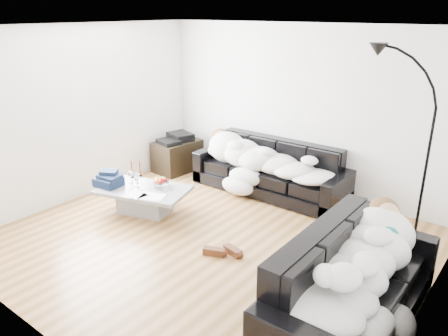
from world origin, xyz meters
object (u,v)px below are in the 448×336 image
Objects in this scene: sofa_right at (354,282)px; candle_right at (140,169)px; coffee_table at (144,200)px; wine_glass_a at (137,178)px; wine_glass_b at (130,177)px; av_cabinet at (177,156)px; fruit_bowl at (161,182)px; wine_glass_c at (137,181)px; candle_left at (132,169)px; floor_lamp at (427,164)px; shoes at (223,251)px; stereo at (177,138)px; sleeper_right at (356,262)px; sofa_back at (269,168)px; sleeper_back at (268,156)px.

candle_right is at bearing 78.63° from sofa_right.
wine_glass_a is (-0.22, 0.09, 0.27)m from coffee_table.
av_cabinet is at bearing 108.70° from wine_glass_b.
wine_glass_c reaches higher than fruit_bowl.
floor_lamp is at bearing 18.45° from candle_left.
shoes is (1.84, -0.33, -0.40)m from wine_glass_a.
wine_glass_c is (-3.41, 0.42, 0.01)m from sofa_right.
stereo reaches higher than wine_glass_b.
wine_glass_a is at bearing 81.36° from sleeper_right.
sofa_right is 13.36× the size of wine_glass_a.
wine_glass_a reaches higher than fruit_bowl.
av_cabinet is (-4.13, 2.01, -0.37)m from sleeper_right.
stereo is (-0.52, 1.53, 0.16)m from wine_glass_b.
candle_left is at bearing 157.38° from coffee_table.
candle_right is 0.56× the size of shoes.
sofa_back is 15.27× the size of wine_glass_a.
candle_right is 0.30× the size of av_cabinet.
candle_left is (-1.49, -1.49, -0.13)m from sleeper_back.
sofa_right is (2.28, -2.17, 0.03)m from sofa_back.
sofa_right is 3.78m from candle_right.
sofa_right is 3.44m from wine_glass_c.
sofa_right reaches higher than wine_glass_b.
av_cabinet is (-0.52, 1.53, -0.19)m from wine_glass_b.
wine_glass_a is at bearing -52.55° from stereo.
coffee_table is 5.25× the size of candle_right.
sleeper_right reaches higher than wine_glass_a.
candle_right reaches higher than wine_glass_c.
wine_glass_b reaches higher than coffee_table.
av_cabinet reaches higher than wine_glass_a.
wine_glass_a is 1.91m from shoes.
wine_glass_b is 0.69× the size of candle_left.
sofa_right reaches higher than sleeper_right.
candle_left reaches higher than wine_glass_a.
sleeper_right is 10.26× the size of wine_glass_b.
coffee_table is at bearing -139.37° from floor_lamp.
sofa_back reaches higher than wine_glass_a.
wine_glass_a is 0.20× the size of av_cabinet.
shoes is 2.63m from floor_lamp.
floor_lamp is (3.46, 1.48, 0.60)m from wine_glass_c.
sofa_back reaches higher than wine_glass_c.
floor_lamp is (3.75, 1.16, 0.57)m from candle_right.
sofa_back reaches higher than fruit_bowl.
wine_glass_c is at bearing 82.95° from sleeper_right.
stereo is 4.21m from floor_lamp.
wine_glass_a is 1.60m from stereo.
stereo is at bearing -175.05° from sofa_back.
sleeper_back is 2.62× the size of av_cabinet.
stereo reaches higher than wine_glass_c.
sofa_back is 2.14m from candle_left.
wine_glass_b is 0.42× the size of stereo.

